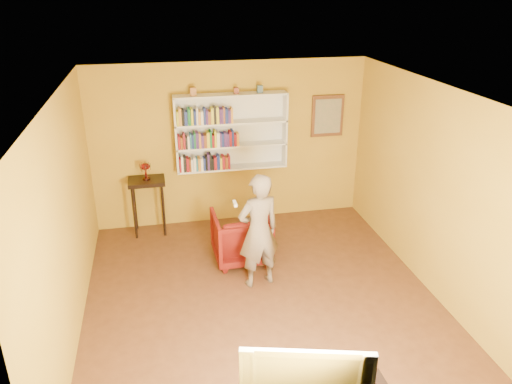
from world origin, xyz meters
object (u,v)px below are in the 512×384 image
bookshelf (231,131)px  person (259,231)px  console_table (147,189)px  television (306,372)px  ruby_lustre (145,168)px  armchair (241,236)px

bookshelf → person: 2.15m
console_table → television: (1.26, -4.50, 0.10)m
ruby_lustre → television: ruby_lustre is taller
ruby_lustre → television: (1.26, -4.50, -0.26)m
console_table → television: size_ratio=0.86×
armchair → person: bearing=98.0°
ruby_lustre → armchair: ruby_lustre is taller
ruby_lustre → television: 4.68m
television → ruby_lustre: bearing=120.5°
ruby_lustre → bookshelf: bearing=6.5°
bookshelf → ruby_lustre: 1.48m
ruby_lustre → television: size_ratio=0.25×
armchair → person: person is taller
bookshelf → television: size_ratio=1.67×
bookshelf → television: (-0.13, -4.66, -0.73)m
bookshelf → person: bearing=-88.9°
console_table → armchair: 1.79m
armchair → person: (0.12, -0.69, 0.43)m
console_table → person: 2.33m
bookshelf → ruby_lustre: size_ratio=6.66×
ruby_lustre → person: person is taller
console_table → armchair: (1.32, -1.15, -0.40)m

